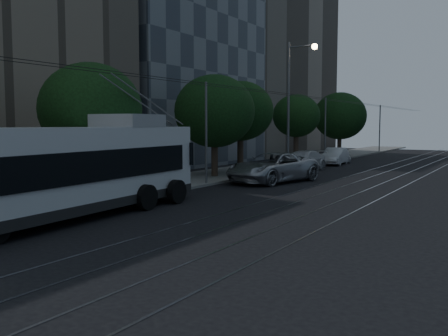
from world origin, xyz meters
The scene contains 18 objects.
ground centered at (0.00, 0.00, 0.00)m, with size 120.00×120.00×0.00m, color black.
sidewalk centered at (-7.50, 20.00, 0.07)m, with size 5.00×90.00×0.15m, color slate.
tram_rails centered at (2.50, 20.00, 0.01)m, with size 4.52×90.00×0.02m.
overhead_wires centered at (-4.97, 20.00, 3.47)m, with size 2.23×90.00×6.00m.
building_glass_mid centered at (-19.00, 22.00, 13.42)m, with size 14.40×18.40×26.80m.
building_tan_far centered at (-19.00, 42.00, 17.42)m, with size 14.40×22.40×34.80m.
trolleybus centered at (-4.10, -1.02, 1.84)m, with size 3.64×13.42×5.63m.
pickup_silver centered at (-2.70, 13.50, 0.91)m, with size 3.02×6.54×1.82m, color #A5A7AD.
car_white_a centered at (-3.77, 14.00, 0.66)m, with size 1.55×3.86×1.31m, color silver.
car_white_b centered at (-3.97, 21.36, 0.77)m, with size 2.16×5.31×1.54m, color #BCBCC1.
car_white_c centered at (-3.84, 28.59, 0.75)m, with size 1.58×4.54×1.50m, color silver.
car_white_d centered at (-4.30, 32.09, 0.61)m, with size 1.44×3.58×1.22m, color white.
tree_1 centered at (-6.79, 2.49, 4.25)m, with size 4.77×4.77×6.41m.
tree_2 centered at (-7.00, 13.61, 4.42)m, with size 5.31×5.31×6.82m.
tree_3 centered at (-7.00, 17.08, 4.50)m, with size 4.75×4.75×6.65m.
tree_4 centered at (-6.50, 26.07, 4.28)m, with size 4.11×4.11×6.15m.
tree_5 centered at (-6.50, 37.84, 4.45)m, with size 5.57×5.57×6.96m.
streetlamp_far centered at (-4.79, 21.41, 5.92)m, with size 2.38×0.44×9.81m.
Camera 1 is at (10.57, -14.21, 3.55)m, focal length 40.00 mm.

